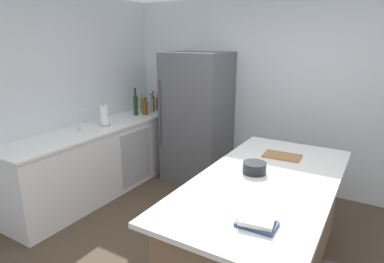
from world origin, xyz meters
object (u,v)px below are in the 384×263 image
object	(u,v)px
whiskey_bottle	(145,108)
refrigerator	(197,118)
gin_bottle	(151,105)
kitchen_island	(263,225)
syrup_bottle	(158,103)
cookbook_stack	(257,222)
cutting_board	(282,156)
mixing_bowl	(254,168)
sink_faucet	(79,119)
paper_towel_roll	(105,116)
olive_oil_bottle	(142,105)
wine_bottle	(136,104)
vinegar_bottle	(153,103)

from	to	relation	value
whiskey_bottle	refrigerator	bearing A→B (deg)	13.91
gin_bottle	whiskey_bottle	xyz separation A→B (m)	(0.03, -0.19, -0.01)
gin_bottle	whiskey_bottle	distance (m)	0.19
kitchen_island	syrup_bottle	distance (m)	2.97
cookbook_stack	cutting_board	world-z (taller)	cookbook_stack
mixing_bowl	cutting_board	bearing A→B (deg)	79.72
refrigerator	sink_faucet	distance (m)	1.64
kitchen_island	refrigerator	distance (m)	2.20
sink_faucet	paper_towel_roll	world-z (taller)	paper_towel_roll
olive_oil_bottle	whiskey_bottle	size ratio (longest dim) A/B	1.12
cutting_board	wine_bottle	bearing A→B (deg)	165.87
kitchen_island	cutting_board	distance (m)	0.75
wine_bottle	vinegar_bottle	bearing A→B (deg)	83.42
mixing_bowl	syrup_bottle	bearing A→B (deg)	144.28
refrigerator	wine_bottle	xyz separation A→B (m)	(-0.91, -0.29, 0.16)
kitchen_island	paper_towel_roll	world-z (taller)	paper_towel_roll
olive_oil_bottle	cookbook_stack	size ratio (longest dim) A/B	1.19
paper_towel_roll	mixing_bowl	bearing A→B (deg)	-11.20
kitchen_island	cookbook_stack	xyz separation A→B (m)	(0.18, -0.73, 0.47)
sink_faucet	paper_towel_roll	bearing A→B (deg)	77.00
gin_bottle	wine_bottle	distance (m)	0.29
syrup_bottle	sink_faucet	bearing A→B (deg)	-93.88
kitchen_island	cutting_board	size ratio (longest dim) A/B	6.08
kitchen_island	olive_oil_bottle	world-z (taller)	olive_oil_bottle
paper_towel_roll	cookbook_stack	size ratio (longest dim) A/B	1.26
kitchen_island	paper_towel_roll	distance (m)	2.53
olive_oil_bottle	paper_towel_roll	bearing A→B (deg)	-85.08
vinegar_bottle	whiskey_bottle	xyz separation A→B (m)	(0.06, -0.28, -0.02)
vinegar_bottle	wine_bottle	size ratio (longest dim) A/B	0.77
kitchen_island	wine_bottle	distance (m)	2.80
paper_towel_roll	whiskey_bottle	size ratio (longest dim) A/B	1.19
gin_bottle	mixing_bowl	world-z (taller)	gin_bottle
kitchen_island	sink_faucet	xyz separation A→B (m)	(-2.48, 0.17, 0.63)
syrup_bottle	cutting_board	distance (m)	2.58
refrigerator	gin_bottle	distance (m)	0.84
refrigerator	syrup_bottle	size ratio (longest dim) A/B	6.80
sink_faucet	vinegar_bottle	distance (m)	1.42
paper_towel_roll	cookbook_stack	bearing A→B (deg)	-25.84
refrigerator	syrup_bottle	xyz separation A→B (m)	(-0.84, 0.18, 0.10)
kitchen_island	whiskey_bottle	distance (m)	2.74
syrup_bottle	cookbook_stack	distance (m)	3.52
wine_bottle	cookbook_stack	world-z (taller)	wine_bottle
refrigerator	gin_bottle	world-z (taller)	refrigerator
refrigerator	wine_bottle	distance (m)	0.97
sink_faucet	mixing_bowl	world-z (taller)	sink_faucet
whiskey_bottle	cutting_board	size ratio (longest dim) A/B	0.71
kitchen_island	gin_bottle	size ratio (longest dim) A/B	7.69
sink_faucet	olive_oil_bottle	size ratio (longest dim) A/B	1.02
refrigerator	wine_bottle	bearing A→B (deg)	-162.19
refrigerator	vinegar_bottle	world-z (taller)	refrigerator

